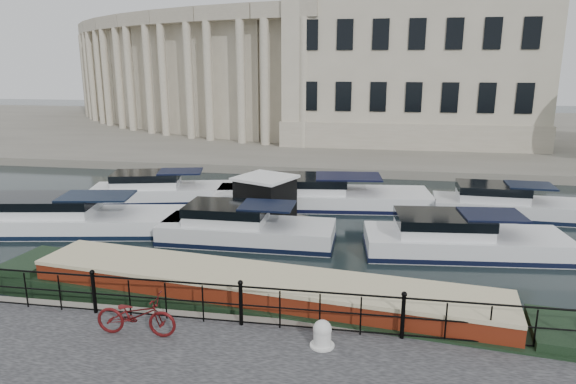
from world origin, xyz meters
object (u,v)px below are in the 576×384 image
object	(u,v)px
narrowboat	(260,302)
harbour_hut	(265,201)
mooring_bollard	(322,334)
bicycle	(136,315)

from	to	relation	value
narrowboat	harbour_hut	xyz separation A→B (m)	(-1.65, 8.67, 0.59)
narrowboat	mooring_bollard	bearing A→B (deg)	-42.04
bicycle	harbour_hut	size ratio (longest dim) A/B	0.51
bicycle	narrowboat	bearing A→B (deg)	-45.34
bicycle	mooring_bollard	world-z (taller)	bicycle
mooring_bollard	harbour_hut	size ratio (longest dim) A/B	0.17
harbour_hut	bicycle	bearing A→B (deg)	-70.71
harbour_hut	narrowboat	bearing A→B (deg)	-55.67
harbour_hut	mooring_bollard	bearing A→B (deg)	-48.00
bicycle	harbour_hut	bearing A→B (deg)	-5.74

